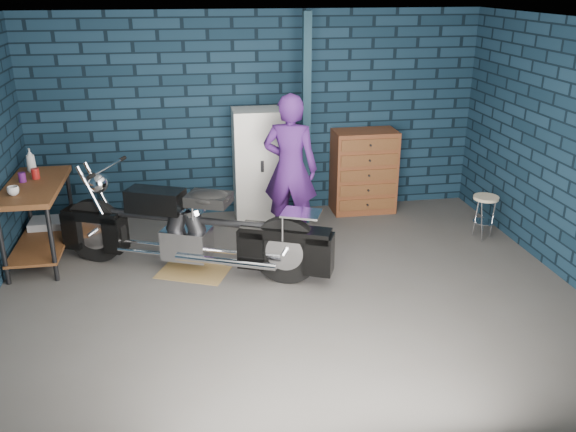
% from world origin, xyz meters
% --- Properties ---
extents(ground, '(6.00, 6.00, 0.00)m').
position_xyz_m(ground, '(0.00, 0.00, 0.00)').
color(ground, '#43413F').
rests_on(ground, ground).
extents(room_walls, '(6.02, 5.01, 2.71)m').
position_xyz_m(room_walls, '(0.00, 0.55, 1.90)').
color(room_walls, black).
rests_on(room_walls, ground).
extents(support_post, '(0.10, 0.10, 2.70)m').
position_xyz_m(support_post, '(0.55, 1.95, 1.35)').
color(support_post, '#102734').
rests_on(support_post, ground).
extents(workbench, '(0.60, 1.40, 0.91)m').
position_xyz_m(workbench, '(-2.68, 1.34, 0.46)').
color(workbench, brown).
rests_on(workbench, ground).
extents(drip_mat, '(0.91, 0.82, 0.01)m').
position_xyz_m(drip_mat, '(-0.96, 0.69, 0.00)').
color(drip_mat, brown).
rests_on(drip_mat, ground).
extents(motorcycle, '(2.71, 1.71, 1.17)m').
position_xyz_m(motorcycle, '(-0.96, 0.69, 0.58)').
color(motorcycle, black).
rests_on(motorcycle, ground).
extents(person, '(0.78, 0.65, 1.82)m').
position_xyz_m(person, '(0.26, 1.44, 0.91)').
color(person, '#451B68').
rests_on(person, ground).
extents(storage_bin, '(0.49, 0.35, 0.30)m').
position_xyz_m(storage_bin, '(-2.66, 1.79, 0.15)').
color(storage_bin, '#92959A').
rests_on(storage_bin, ground).
extents(locker, '(0.69, 0.49, 1.48)m').
position_xyz_m(locker, '(-0.01, 2.23, 0.74)').
color(locker, silver).
rests_on(locker, ground).
extents(tool_chest, '(0.86, 0.48, 1.14)m').
position_xyz_m(tool_chest, '(1.43, 2.23, 0.57)').
color(tool_chest, brown).
rests_on(tool_chest, ground).
extents(shop_stool, '(0.34, 0.34, 0.56)m').
position_xyz_m(shop_stool, '(2.63, 1.02, 0.28)').
color(shop_stool, '#BCAE8E').
rests_on(shop_stool, ground).
extents(cup_a, '(0.13, 0.13, 0.10)m').
position_xyz_m(cup_a, '(-2.80, 0.98, 0.96)').
color(cup_a, '#BCAE8E').
rests_on(cup_a, workbench).
extents(mug_purple, '(0.10, 0.10, 0.11)m').
position_xyz_m(mug_purple, '(-2.81, 1.44, 0.97)').
color(mug_purple, '#4F175E').
rests_on(mug_purple, workbench).
extents(mug_red, '(0.09, 0.09, 0.12)m').
position_xyz_m(mug_red, '(-2.69, 1.54, 0.97)').
color(mug_red, maroon).
rests_on(mug_red, workbench).
extents(bottle, '(0.14, 0.14, 0.28)m').
position_xyz_m(bottle, '(-2.79, 1.83, 1.05)').
color(bottle, '#92959A').
rests_on(bottle, workbench).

